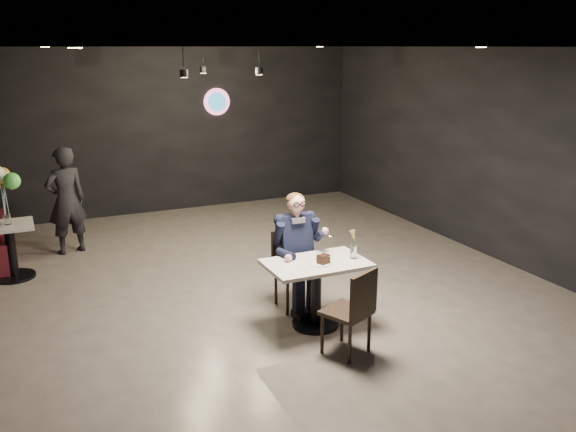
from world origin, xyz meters
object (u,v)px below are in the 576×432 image
chair_far (295,271)px  chair_near (346,310)px  main_table (316,294)px  balloon_vase (7,219)px  sundae_glass (353,251)px  side_table (11,250)px  passerby (66,201)px  seated_man (295,250)px

chair_far → chair_near: same height
main_table → chair_near: (-0.00, -0.67, 0.09)m
chair_near → balloon_vase: 4.76m
chair_far → sundae_glass: (0.43, -0.60, 0.37)m
chair_far → balloon_vase: (-3.04, 2.42, 0.36)m
main_table → side_table: 4.25m
passerby → chair_far: bearing=109.8°
main_table → seated_man: seated_man is taller
sundae_glass → side_table: sundae_glass is taller
seated_man → balloon_vase: seated_man is taller
chair_far → sundae_glass: chair_far is taller
main_table → seated_man: (-0.00, 0.55, 0.34)m
main_table → chair_near: 0.68m
seated_man → passerby: 3.92m
chair_near → passerby: passerby is taller
chair_far → chair_near: size_ratio=1.00×
balloon_vase → passerby: size_ratio=0.09×
chair_near → side_table: chair_near is taller
seated_man → balloon_vase: size_ratio=10.22×
balloon_vase → chair_near: bearing=-50.2°
seated_man → passerby: (-2.24, 3.22, 0.09)m
balloon_vase → seated_man: bearing=-38.6°
side_table → seated_man: bearing=-38.6°
chair_far → sundae_glass: bearing=-54.6°
sundae_glass → main_table: bearing=172.8°
chair_far → sundae_glass: size_ratio=5.50×
chair_far → main_table: bearing=-90.0°
passerby → chair_near: bearing=101.7°
chair_far → passerby: bearing=124.8°
passerby → seated_man: bearing=109.8°
side_table → passerby: size_ratio=0.48×
sundae_glass → balloon_vase: 4.60m
main_table → chair_far: (-0.00, 0.55, 0.09)m
balloon_vase → sundae_glass: bearing=-41.1°
balloon_vase → passerby: passerby is taller
main_table → passerby: 4.40m
balloon_vase → passerby: bearing=44.8°
chair_far → balloon_vase: size_ratio=6.53×
chair_near → sundae_glass: chair_near is taller
chair_far → seated_man: bearing=180.0°
chair_near → seated_man: size_ratio=0.64×
seated_man → sundae_glass: (0.43, -0.60, 0.11)m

